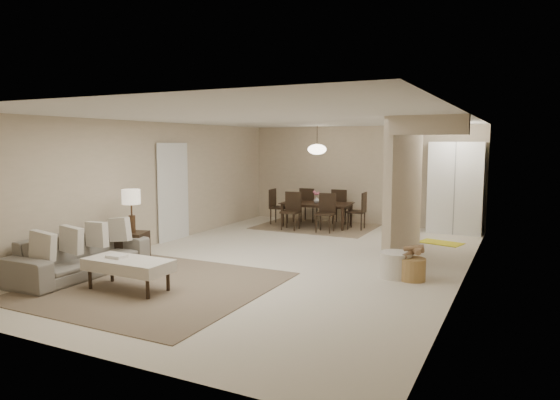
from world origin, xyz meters
The scene contains 22 objects.
floor centered at (0.00, 0.00, 0.00)m, with size 9.00×9.00×0.00m, color beige.
ceiling centered at (0.00, 0.00, 2.50)m, with size 9.00×9.00×0.00m, color white.
back_wall centered at (0.00, 4.50, 1.25)m, with size 6.00×6.00×0.00m, color #BCAA8E.
left_wall centered at (-3.00, 0.00, 1.25)m, with size 9.00×9.00×0.00m, color #BCAA8E.
right_wall centered at (3.00, 0.00, 1.25)m, with size 9.00×9.00×0.00m, color #BCAA8E.
partition centered at (1.80, 1.25, 1.25)m, with size 0.15×2.50×2.50m, color #BCAA8E.
doorway centered at (-2.97, 0.60, 1.02)m, with size 0.04×0.90×2.04m, color black.
pantry_cabinet centered at (2.35, 4.15, 1.05)m, with size 1.20×0.55×2.10m, color white.
flush_light centered at (2.30, 3.20, 2.46)m, with size 0.44×0.44×0.05m, color white.
living_rug centered at (-0.98, -2.36, 0.01)m, with size 3.20×3.20×0.01m, color brown.
sofa centered at (-2.45, -2.36, 0.33)m, with size 0.88×2.24×0.65m, color slate.
ottoman_bench centered at (-1.18, -2.66, 0.36)m, with size 1.27×0.59×0.45m.
side_table centered at (-2.40, -1.26, 0.26)m, with size 0.46×0.46×0.51m, color black.
table_lamp centered at (-2.40, -1.26, 1.07)m, with size 0.32×0.32×0.76m.
round_pouf centered at (2.04, -0.30, 0.20)m, with size 0.50×0.50×0.39m, color beige.
wicker_basket centered at (2.30, -0.35, 0.17)m, with size 0.40×0.40×0.34m, color olive.
dining_rug centered at (-0.84, 3.52, 0.01)m, with size 2.80×2.10×0.01m, color #736247.
dining_table centered at (-0.84, 3.52, 0.30)m, with size 1.70×0.95×0.60m, color black.
dining_chairs centered at (-0.84, 3.52, 0.45)m, with size 2.44×1.83×0.90m.
vase centered at (-0.84, 3.52, 0.68)m, with size 0.15×0.15×0.15m, color silver.
yellow_mat centered at (2.25, 2.78, 0.01)m, with size 0.85×0.52×0.01m, color yellow.
pendant_light centered at (-0.84, 3.52, 1.92)m, with size 0.46×0.46×0.71m.
Camera 1 is at (3.78, -7.87, 2.08)m, focal length 32.00 mm.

